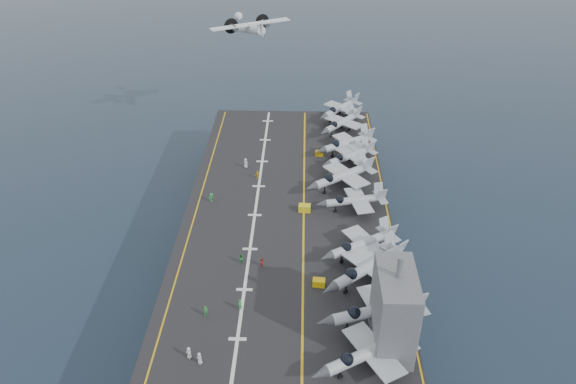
{
  "coord_description": "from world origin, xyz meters",
  "views": [
    {
      "loc": [
        2.63,
        -84.22,
        69.5
      ],
      "look_at": [
        0.0,
        4.0,
        13.0
      ],
      "focal_mm": 35.0,
      "sensor_mm": 36.0,
      "label": 1
    }
  ],
  "objects_px": {
    "transport_plane": "(251,29)",
    "fighter_jet_0": "(368,352)",
    "island_superstructure": "(395,303)",
    "tow_cart_a": "(319,283)"
  },
  "relations": [
    {
      "from": "fighter_jet_0",
      "to": "transport_plane",
      "type": "xyz_separation_m",
      "value": [
        -22.08,
        86.01,
        16.29
      ]
    },
    {
      "from": "fighter_jet_0",
      "to": "tow_cart_a",
      "type": "distance_m",
      "value": 16.69
    },
    {
      "from": "tow_cart_a",
      "to": "fighter_jet_0",
      "type": "bearing_deg",
      "value": -68.43
    },
    {
      "from": "transport_plane",
      "to": "fighter_jet_0",
      "type": "bearing_deg",
      "value": -75.6
    },
    {
      "from": "transport_plane",
      "to": "tow_cart_a",
      "type": "bearing_deg",
      "value": -77.24
    },
    {
      "from": "island_superstructure",
      "to": "fighter_jet_0",
      "type": "bearing_deg",
      "value": -130.28
    },
    {
      "from": "island_superstructure",
      "to": "transport_plane",
      "type": "distance_m",
      "value": 86.58
    },
    {
      "from": "island_superstructure",
      "to": "fighter_jet_0",
      "type": "distance_m",
      "value": 7.24
    },
    {
      "from": "island_superstructure",
      "to": "transport_plane",
      "type": "height_order",
      "value": "transport_plane"
    },
    {
      "from": "island_superstructure",
      "to": "tow_cart_a",
      "type": "height_order",
      "value": "island_superstructure"
    }
  ]
}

